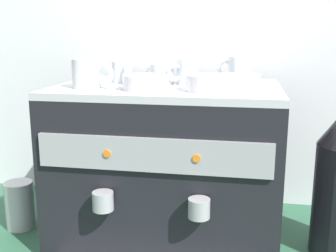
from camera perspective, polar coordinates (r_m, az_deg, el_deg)
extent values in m
plane|color=#28563D|center=(1.41, 0.00, -14.40)|extent=(4.00, 4.00, 0.00)
cube|color=silver|center=(1.59, 2.17, 6.76)|extent=(2.80, 0.03, 0.96)
cube|color=black|center=(1.32, 0.00, -5.37)|extent=(0.67, 0.46, 0.47)
cube|color=#B7B7BC|center=(1.27, 0.00, 5.15)|extent=(0.67, 0.46, 0.02)
cube|color=#939399|center=(1.07, -2.26, -4.00)|extent=(0.61, 0.01, 0.09)
cylinder|color=orange|center=(1.09, -8.34, -3.75)|extent=(0.02, 0.01, 0.02)
cylinder|color=orange|center=(1.05, 3.94, -4.44)|extent=(0.02, 0.01, 0.02)
cylinder|color=#939399|center=(1.12, -8.91, -10.12)|extent=(0.06, 0.06, 0.05)
cylinder|color=#939399|center=(1.07, 4.27, -11.17)|extent=(0.06, 0.06, 0.05)
cylinder|color=silver|center=(1.22, -11.12, 7.07)|extent=(0.08, 0.08, 0.08)
torus|color=silver|center=(1.19, -8.81, 7.04)|extent=(0.06, 0.02, 0.06)
cylinder|color=silver|center=(1.34, 9.83, 7.64)|extent=(0.07, 0.07, 0.08)
torus|color=silver|center=(1.36, 7.87, 7.77)|extent=(0.06, 0.03, 0.06)
cylinder|color=silver|center=(1.28, 2.68, 7.41)|extent=(0.06, 0.06, 0.08)
torus|color=silver|center=(1.26, 0.90, 7.33)|extent=(0.05, 0.04, 0.05)
cylinder|color=silver|center=(1.29, -0.87, 7.13)|extent=(0.07, 0.07, 0.06)
torus|color=silver|center=(1.32, -2.48, 7.24)|extent=(0.05, 0.03, 0.05)
cylinder|color=silver|center=(1.34, -6.34, 7.36)|extent=(0.06, 0.06, 0.07)
torus|color=silver|center=(1.30, -5.92, 7.20)|extent=(0.03, 0.05, 0.05)
cylinder|color=white|center=(1.23, 9.83, 6.11)|extent=(0.12, 0.12, 0.04)
cylinder|color=white|center=(1.23, 9.81, 5.47)|extent=(0.06, 0.06, 0.01)
cylinder|color=white|center=(1.14, 5.47, 5.91)|extent=(0.12, 0.12, 0.04)
cylinder|color=white|center=(1.14, 5.46, 5.07)|extent=(0.07, 0.07, 0.01)
cylinder|color=white|center=(1.17, -3.08, 5.99)|extent=(0.13, 0.13, 0.04)
cylinder|color=white|center=(1.17, -3.07, 5.24)|extent=(0.07, 0.07, 0.01)
cylinder|color=#B7B7BC|center=(1.50, -19.65, -10.15)|extent=(0.09, 0.09, 0.16)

